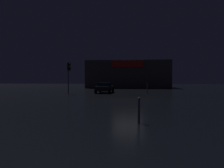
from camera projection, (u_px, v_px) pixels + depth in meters
ground_plane at (128, 100)px, 17.44m from camera, size 120.00×120.00×0.00m
store_building at (128, 75)px, 44.24m from camera, size 16.51×9.34×5.41m
traffic_signal_main at (69, 71)px, 24.97m from camera, size 0.42×0.42×3.71m
car_near at (105, 87)px, 26.81m from camera, size 2.15×3.98×1.34m
bollard_kerb_a at (147, 89)px, 25.59m from camera, size 0.09×0.09×1.23m
bollard_kerb_b at (139, 110)px, 8.47m from camera, size 0.10×0.10×1.02m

